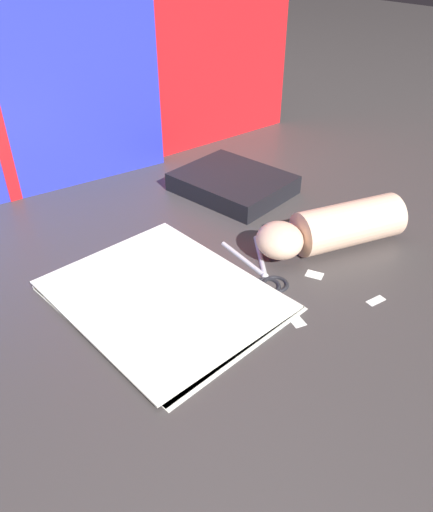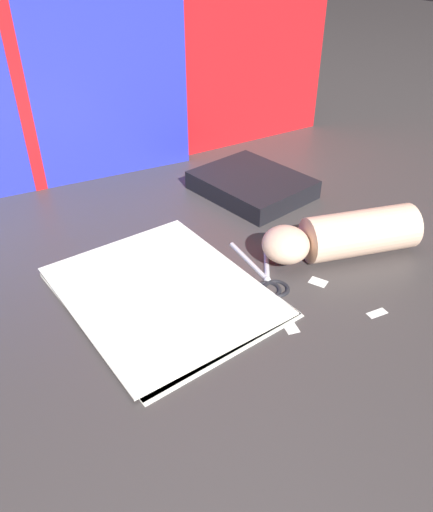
% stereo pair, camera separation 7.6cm
% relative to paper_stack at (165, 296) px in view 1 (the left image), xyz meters
% --- Properties ---
extents(ground_plane, '(6.00, 6.00, 0.00)m').
position_rel_paper_stack_xyz_m(ground_plane, '(0.11, 0.01, -0.00)').
color(ground_plane, '#3D3838').
extents(backdrop_panel_center, '(0.78, 0.02, 0.58)m').
position_rel_paper_stack_xyz_m(backdrop_panel_center, '(0.32, 0.47, 0.29)').
color(backdrop_panel_center, red).
rests_on(backdrop_panel_center, ground_plane).
extents(paper_stack, '(0.31, 0.37, 0.01)m').
position_rel_paper_stack_xyz_m(paper_stack, '(0.00, 0.00, 0.00)').
color(paper_stack, white).
rests_on(paper_stack, ground_plane).
extents(book_closed, '(0.22, 0.25, 0.04)m').
position_rel_paper_stack_xyz_m(book_closed, '(0.32, 0.21, 0.01)').
color(book_closed, black).
rests_on(book_closed, ground_plane).
extents(scissors, '(0.12, 0.17, 0.01)m').
position_rel_paper_stack_xyz_m(scissors, '(0.16, -0.05, -0.00)').
color(scissors, silver).
rests_on(scissors, ground_plane).
extents(hand_forearm, '(0.29, 0.15, 0.08)m').
position_rel_paper_stack_xyz_m(hand_forearm, '(0.31, -0.06, 0.03)').
color(hand_forearm, beige).
rests_on(hand_forearm, ground_plane).
extents(paper_scrap_near, '(0.02, 0.03, 0.00)m').
position_rel_paper_stack_xyz_m(paper_scrap_near, '(0.12, -0.17, -0.00)').
color(paper_scrap_near, white).
rests_on(paper_scrap_near, ground_plane).
extents(paper_scrap_mid, '(0.03, 0.03, 0.00)m').
position_rel_paper_stack_xyz_m(paper_scrap_mid, '(0.23, -0.10, -0.00)').
color(paper_scrap_mid, white).
rests_on(paper_scrap_mid, ground_plane).
extents(paper_scrap_far, '(0.03, 0.02, 0.00)m').
position_rel_paper_stack_xyz_m(paper_scrap_far, '(0.25, -0.21, -0.00)').
color(paper_scrap_far, white).
rests_on(paper_scrap_far, ground_plane).
extents(paper_scrap_side, '(0.02, 0.03, 0.00)m').
position_rel_paper_stack_xyz_m(paper_scrap_side, '(0.07, -0.09, -0.00)').
color(paper_scrap_side, white).
rests_on(paper_scrap_side, ground_plane).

